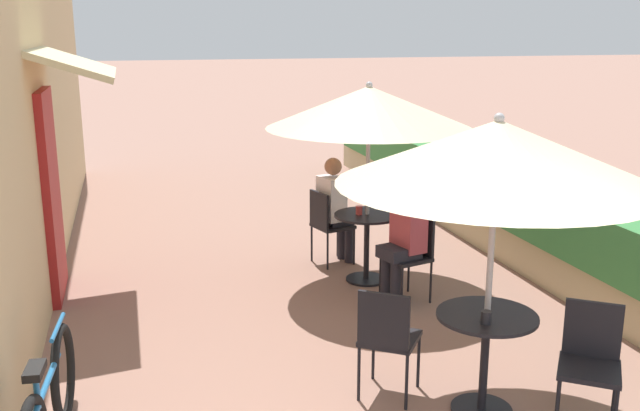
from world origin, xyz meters
The scene contains 15 objects.
cafe_facade_wall centered at (-2.54, 5.89, 2.09)m, with size 0.98×12.04×4.20m.
planter_hedge centered at (2.75, 5.92, 0.54)m, with size 0.60×11.04×1.01m.
patio_table_near centered at (0.72, 2.15, 0.52)m, with size 0.71×0.71×0.75m.
patio_umbrella_near centered at (0.72, 2.15, 1.89)m, with size 2.14×2.14×2.15m.
cafe_chair_near_left centered at (0.12, 2.50, 0.52)m, with size 0.56×0.56×0.87m.
cafe_chair_near_right centered at (1.33, 1.80, 0.52)m, with size 0.56×0.56×0.87m.
coffee_cup_near centered at (0.63, 2.00, 0.79)m, with size 0.07×0.07×0.09m.
patio_table_mid centered at (0.80, 4.96, 0.52)m, with size 0.71×0.71×0.75m.
patio_umbrella_mid centered at (0.80, 4.96, 1.89)m, with size 2.14×2.14×2.15m.
cafe_chair_mid_left centered at (0.54, 5.60, 0.52)m, with size 0.49×0.49×0.87m.
seated_patron_mid_left centered at (0.65, 5.63, 0.69)m, with size 0.47×0.42×1.25m.
cafe_chair_mid_right centered at (1.06, 4.31, 0.52)m, with size 0.49×0.49×0.87m.
seated_patron_mid_right centered at (0.95, 4.28, 0.69)m, with size 0.47×0.42×1.25m.
coffee_cup_mid centered at (0.72, 4.97, 0.79)m, with size 0.07×0.07×0.09m.
bicycle_leaning centered at (-2.20, 2.35, 0.36)m, with size 0.20×1.70×0.77m.
Camera 1 is at (-1.61, -2.01, 2.69)m, focal length 40.00 mm.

